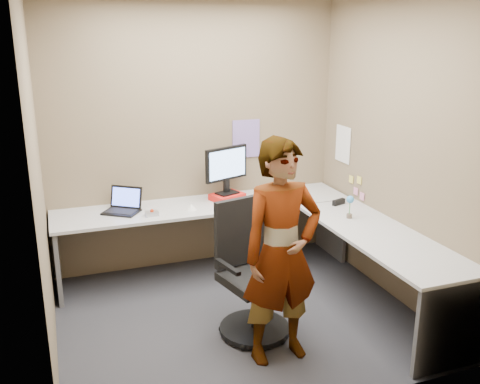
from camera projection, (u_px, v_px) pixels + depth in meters
name	position (u px, v px, depth m)	size (l,w,h in m)	color
ground	(238.00, 316.00, 4.66)	(3.00, 3.00, 0.00)	#28282D
wall_back	(195.00, 137.00, 5.44)	(3.00, 3.00, 0.00)	brown
wall_right	(396.00, 152.00, 4.76)	(2.70, 2.70, 0.00)	brown
wall_left	(39.00, 183.00, 3.78)	(2.70, 2.70, 0.00)	brown
desk	(268.00, 232.00, 4.98)	(2.98, 2.58, 0.73)	#A7A7A7
paper_ream	(227.00, 197.00, 5.46)	(0.32, 0.23, 0.06)	red
monitor	(226.00, 166.00, 5.39)	(0.49, 0.24, 0.48)	black
laptop	(123.00, 205.00, 5.10)	(0.42, 0.40, 0.23)	black
trackball_mouse	(152.00, 213.00, 4.98)	(0.12, 0.08, 0.07)	#B7B7BC
origami	(191.00, 207.00, 5.15)	(0.10, 0.10, 0.06)	white
stapler	(339.00, 202.00, 5.30)	(0.15, 0.04, 0.06)	black
flower	(350.00, 203.00, 4.89)	(0.07, 0.07, 0.22)	brown
calendar_purple	(246.00, 139.00, 5.62)	(0.30, 0.01, 0.40)	#846BB7
calendar_white	(343.00, 144.00, 5.59)	(0.01, 0.28, 0.38)	white
sticky_note_a	(359.00, 180.00, 5.36)	(0.01, 0.07, 0.07)	#F2E059
sticky_note_b	(356.00, 191.00, 5.45)	(0.01, 0.07, 0.07)	pink
sticky_note_c	(362.00, 196.00, 5.34)	(0.01, 0.07, 0.07)	pink
sticky_note_d	(351.00, 179.00, 5.51)	(0.01, 0.07, 0.07)	#F2E059
office_chair	(250.00, 281.00, 4.32)	(0.61, 0.59, 1.08)	black
person	(282.00, 253.00, 3.86)	(0.62, 0.40, 1.69)	#999399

